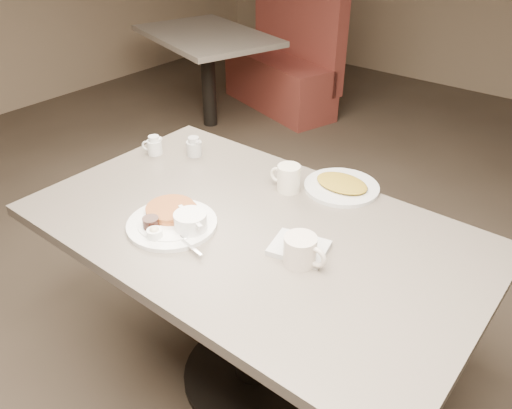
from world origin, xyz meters
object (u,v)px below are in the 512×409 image
Objects in this scene: main_plate at (175,220)px; coffee_mug_far at (288,178)px; coffee_mug_near at (301,250)px; diner_table at (252,265)px; creamer_left at (154,146)px; hash_plate at (342,186)px; booth_back_left at (277,62)px; creamer_right at (194,147)px.

coffee_mug_far is at bearing 70.18° from main_plate.
coffee_mug_near is at bearing -49.03° from coffee_mug_far.
creamer_left is at bearing 166.75° from diner_table.
booth_back_left reaches higher than hash_plate.
main_plate is at bearing -167.04° from coffee_mug_near.
diner_table is 0.33m from coffee_mug_near.
diner_table is 0.94× the size of booth_back_left.
creamer_left is at bearing 145.27° from main_plate.
diner_table is at bearing -105.58° from hash_plate.
booth_back_left is at bearing 131.58° from hash_plate.
coffee_mug_far is 0.08× the size of booth_back_left.
booth_back_left reaches higher than coffee_mug_near.
coffee_mug_near is at bearing 12.96° from main_plate.
main_plate is at bearing -140.03° from diner_table.
main_plate is 0.45m from coffee_mug_far.
main_plate is 4.54× the size of creamer_left.
creamer_right is at bearing -167.21° from hash_plate.
coffee_mug_far reaches higher than diner_table.
booth_back_left is at bearing 127.40° from coffee_mug_far.
hash_plate is at bearing 17.34° from creamer_left.
hash_plate reaches higher than diner_table.
creamer_left reaches higher than hash_plate.
main_plate is 2.78× the size of coffee_mug_near.
coffee_mug_far is 0.43× the size of hash_plate.
coffee_mug_far is 2.77m from booth_back_left.
hash_plate is at bearing 61.27° from main_plate.
coffee_mug_far is 0.47m from creamer_right.
creamer_right is 2.52m from booth_back_left.
creamer_right is (0.14, 0.10, -0.00)m from creamer_left.
main_plate is 0.52m from creamer_right.
coffee_mug_far reaches higher than hash_plate.
hash_plate is at bearing 105.82° from coffee_mug_near.
creamer_right is at bearing 157.42° from coffee_mug_near.
diner_table is 0.44m from hash_plate.
hash_plate is (0.11, 0.39, 0.18)m from diner_table.
booth_back_left reaches higher than creamer_left.
creamer_left and creamer_right have the same top height.
coffee_mug_far reaches higher than creamer_right.
booth_back_left is (-1.67, 2.18, -0.39)m from coffee_mug_far.
booth_back_left is (-1.94, 2.50, -0.39)m from coffee_mug_near.
diner_table is at bearing 39.97° from main_plate.
creamer_right is 0.33× the size of hash_plate.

